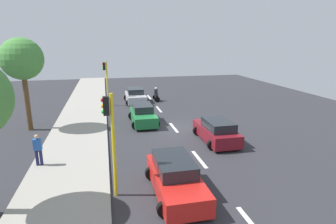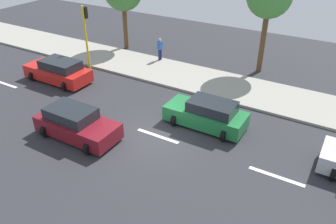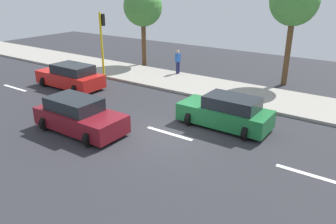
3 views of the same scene
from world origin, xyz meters
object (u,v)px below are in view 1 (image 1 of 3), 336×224
at_px(motorcycle, 156,95).
at_px(pedestrian_near_signal, 38,149).
at_px(car_silver, 135,96).
at_px(traffic_light_corner, 106,77).
at_px(car_maroon, 216,131).
at_px(traffic_light_midblock, 111,131).
at_px(car_green, 143,115).
at_px(street_tree_center, 22,60).
at_px(car_red, 175,178).

height_order(motorcycle, pedestrian_near_signal, pedestrian_near_signal).
height_order(car_silver, traffic_light_corner, traffic_light_corner).
bearing_deg(car_silver, car_maroon, 106.71).
relative_size(car_silver, car_maroon, 0.96).
xyz_separation_m(car_maroon, pedestrian_near_signal, (10.58, 1.65, 0.35)).
bearing_deg(traffic_light_midblock, car_green, -104.53).
xyz_separation_m(car_silver, traffic_light_midblock, (2.97, 18.31, 2.22)).
bearing_deg(street_tree_center, pedestrian_near_signal, 106.19).
relative_size(car_silver, street_tree_center, 0.62).
bearing_deg(pedestrian_near_signal, car_green, -133.14).
bearing_deg(car_silver, motorcycle, -173.18).
height_order(motorcycle, traffic_light_midblock, traffic_light_midblock).
distance_m(car_green, traffic_light_corner, 7.85).
xyz_separation_m(car_green, car_red, (0.06, 10.84, 0.00)).
xyz_separation_m(car_maroon, traffic_light_corner, (6.88, -12.22, 2.22)).
distance_m(pedestrian_near_signal, traffic_light_corner, 14.47).
relative_size(car_maroon, pedestrian_near_signal, 2.54).
distance_m(car_maroon, motorcycle, 13.39).
bearing_deg(car_silver, car_red, 89.04).
distance_m(car_maroon, street_tree_center, 14.42).
relative_size(car_green, traffic_light_midblock, 0.94).
xyz_separation_m(car_green, car_maroon, (-4.16, 5.20, 0.00)).
xyz_separation_m(car_red, pedestrian_near_signal, (6.36, -3.99, 0.35)).
distance_m(car_green, street_tree_center, 9.57).
relative_size(car_green, car_maroon, 0.99).
distance_m(car_maroon, car_red, 7.04).
height_order(traffic_light_corner, traffic_light_midblock, same).
relative_size(pedestrian_near_signal, traffic_light_corner, 0.38).
bearing_deg(traffic_light_midblock, car_maroon, -142.44).
bearing_deg(street_tree_center, car_red, 127.34).
height_order(car_maroon, pedestrian_near_signal, pedestrian_near_signal).
height_order(motorcycle, traffic_light_corner, traffic_light_corner).
relative_size(car_silver, traffic_light_corner, 0.92).
relative_size(car_green, motorcycle, 2.77).
relative_size(car_red, traffic_light_midblock, 1.02).
relative_size(car_maroon, motorcycle, 2.81).
distance_m(car_red, pedestrian_near_signal, 7.51).
bearing_deg(motorcycle, car_green, 72.51).
bearing_deg(traffic_light_midblock, street_tree_center, -61.69).
relative_size(car_red, traffic_light_corner, 1.02).
distance_m(car_red, traffic_light_midblock, 3.48).
xyz_separation_m(traffic_light_corner, street_tree_center, (5.74, 6.85, 2.25)).
distance_m(car_maroon, traffic_light_corner, 14.20).
distance_m(car_green, motorcycle, 8.48).
bearing_deg(car_silver, car_green, 88.17).
xyz_separation_m(pedestrian_near_signal, traffic_light_corner, (-3.70, -13.87, 1.87)).
bearing_deg(car_red, traffic_light_midblock, -7.51).
bearing_deg(car_green, car_red, 89.67).
bearing_deg(traffic_light_corner, car_silver, -164.92).
distance_m(car_green, car_maroon, 6.66).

